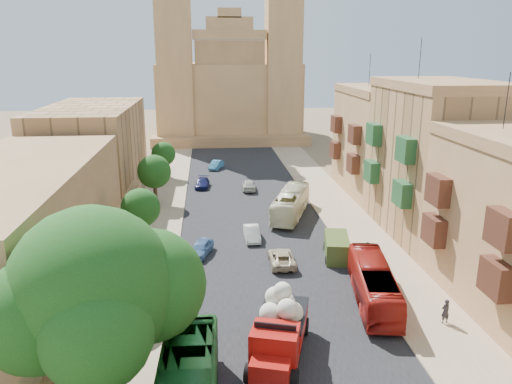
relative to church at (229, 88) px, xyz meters
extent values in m
cube|color=black|center=(0.00, -48.61, -9.51)|extent=(14.00, 140.00, 0.01)
cube|color=#9F8668|center=(9.50, -48.61, -9.51)|extent=(5.00, 140.00, 0.01)
cube|color=#9F8668|center=(-9.50, -48.61, -9.51)|extent=(5.00, 140.00, 0.01)
cube|color=#9F8668|center=(7.00, -48.61, -9.46)|extent=(0.25, 140.00, 0.12)
cube|color=#9F8668|center=(-7.00, -48.61, -9.46)|extent=(0.25, 140.00, 0.12)
cylinder|color=black|center=(15.00, -64.81, 3.58)|extent=(0.06, 0.06, 3.60)
cube|color=#4B2519|center=(11.55, -71.53, -5.53)|extent=(0.90, 2.20, 2.00)
cube|color=#4B2519|center=(11.55, -63.69, -5.53)|extent=(0.90, 2.20, 2.00)
cube|color=#4B2519|center=(11.55, -71.53, -2.59)|extent=(0.90, 2.20, 2.00)
cube|color=#4B2519|center=(11.55, -63.69, -2.59)|extent=(0.90, 2.20, 2.00)
cube|color=tan|center=(16.00, -53.61, -3.02)|extent=(8.00, 14.00, 13.00)
cube|color=#966B41|center=(16.00, -53.61, 3.88)|extent=(8.20, 14.00, 0.80)
cylinder|color=black|center=(15.00, -50.81, 6.08)|extent=(0.06, 0.06, 3.60)
cube|color=#21532B|center=(11.55, -57.53, -4.58)|extent=(0.90, 2.20, 2.00)
cube|color=#21532B|center=(11.55, -49.69, -4.58)|extent=(0.90, 2.20, 2.00)
cube|color=#21532B|center=(11.55, -57.53, -0.94)|extent=(0.90, 2.20, 2.00)
cube|color=#21532B|center=(11.55, -49.69, -0.94)|extent=(0.90, 2.20, 2.00)
cube|color=#AA7B4C|center=(16.00, -39.61, -3.77)|extent=(8.00, 14.00, 11.50)
cube|color=#966B41|center=(16.00, -39.61, 2.38)|extent=(8.20, 14.00, 0.80)
cylinder|color=black|center=(15.00, -36.81, 4.58)|extent=(0.06, 0.06, 3.60)
cube|color=#4B2519|center=(11.55, -43.53, -5.15)|extent=(0.90, 2.20, 2.00)
cube|color=#4B2519|center=(11.55, -35.69, -5.15)|extent=(0.90, 2.20, 2.00)
cube|color=#4B2519|center=(11.55, -43.53, -1.93)|extent=(0.90, 2.20, 2.00)
cube|color=#4B2519|center=(11.55, -35.69, -1.93)|extent=(0.90, 2.20, 2.00)
cube|color=#AA7B4C|center=(-12.50, -58.61, -8.62)|extent=(1.00, 40.00, 1.80)
cube|color=#966B41|center=(-18.00, -60.61, -5.32)|extent=(10.00, 28.00, 8.40)
cube|color=tan|center=(-18.00, -34.61, -4.52)|extent=(10.00, 22.00, 10.00)
cube|color=#AA7B4C|center=(0.00, 2.39, -2.52)|extent=(26.00, 20.00, 14.00)
cube|color=#966B41|center=(0.00, -8.11, -8.62)|extent=(28.00, 4.00, 1.80)
cube|color=#966B41|center=(0.00, -6.41, 0.48)|extent=(12.00, 2.00, 16.00)
cube|color=#AA7B4C|center=(0.00, -6.41, 9.38)|extent=(12.60, 2.40, 1.60)
cube|color=#AA7B4C|center=(0.00, -6.41, 11.08)|extent=(8.00, 2.00, 2.40)
cube|color=#AA7B4C|center=(0.00, -6.41, 12.88)|extent=(4.00, 2.00, 1.60)
cube|color=#AA7B4C|center=(-9.50, -5.11, 4.98)|extent=(6.00, 6.00, 29.00)
cube|color=#AA7B4C|center=(9.50, -5.11, 4.98)|extent=(6.00, 6.00, 29.00)
cylinder|color=#39291C|center=(-9.50, -74.61, -7.66)|extent=(0.97, 0.97, 3.70)
sphere|color=#123B10|center=(-9.50, -74.61, -3.48)|extent=(7.40, 7.40, 7.40)
sphere|color=#123B10|center=(-7.16, -73.44, -4.06)|extent=(5.45, 5.45, 5.45)
sphere|color=#123B10|center=(-11.64, -75.49, -4.26)|extent=(5.06, 5.06, 5.06)
sphere|color=#123B10|center=(-8.92, -76.95, -4.45)|extent=(4.67, 4.67, 4.67)
sphere|color=#123B10|center=(-10.57, -72.47, -2.70)|extent=(4.29, 4.29, 4.29)
cylinder|color=#39291C|center=(-10.00, -66.61, -8.54)|extent=(0.44, 0.44, 1.95)
sphere|color=#123B10|center=(-10.00, -66.61, -6.58)|extent=(2.83, 2.83, 2.83)
cylinder|color=#39291C|center=(-10.00, -54.61, -8.37)|extent=(0.44, 0.44, 2.29)
sphere|color=#123B10|center=(-10.00, -54.61, -6.07)|extent=(3.33, 3.33, 3.33)
cylinder|color=#39291C|center=(-10.00, -42.61, -8.27)|extent=(0.44, 0.44, 2.48)
sphere|color=#123B10|center=(-10.00, -42.61, -5.77)|extent=(3.61, 3.61, 3.61)
cylinder|color=#39291C|center=(-10.00, -30.61, -8.43)|extent=(0.44, 0.44, 2.16)
sphere|color=#123B10|center=(-10.00, -30.61, -6.25)|extent=(3.15, 3.15, 3.15)
cube|color=#A6120C|center=(-0.28, -70.67, -8.08)|extent=(3.61, 4.67, 1.03)
cube|color=black|center=(-0.28, -70.67, -7.51)|extent=(3.68, 4.75, 0.14)
cube|color=#A6120C|center=(-1.04, -73.19, -7.97)|extent=(2.87, 2.56, 2.06)
cube|color=#A6120C|center=(-1.44, -74.50, -8.43)|extent=(2.26, 1.88, 1.14)
cube|color=black|center=(-1.04, -73.19, -7.17)|extent=(2.11, 0.74, 1.03)
cylinder|color=black|center=(-2.44, -73.84, -9.00)|extent=(0.68, 1.10, 1.03)
cylinder|color=black|center=(-0.25, -74.50, -9.00)|extent=(0.68, 1.10, 1.03)
cylinder|color=black|center=(-0.97, -69.02, -9.00)|extent=(0.68, 1.10, 1.03)
cylinder|color=black|center=(1.22, -69.69, -9.00)|extent=(0.68, 1.10, 1.03)
sphere|color=beige|center=(-1.02, -71.16, -7.23)|extent=(1.26, 1.26, 1.26)
sphere|color=beige|center=(0.17, -71.16, -7.23)|extent=(1.26, 1.26, 1.26)
sphere|color=beige|center=(-0.08, -70.01, -7.23)|extent=(1.26, 1.26, 1.26)
sphere|color=beige|center=(-0.68, -70.43, -6.60)|extent=(1.14, 1.14, 1.14)
sphere|color=beige|center=(-0.19, -71.77, -6.65)|extent=(1.14, 1.14, 1.14)
sphere|color=beige|center=(-0.31, -70.78, -6.08)|extent=(1.03, 1.03, 1.03)
cube|color=#405620|center=(5.99, -58.61, -8.64)|extent=(2.57, 4.48, 1.74)
cylinder|color=black|center=(4.91, -59.90, -9.17)|extent=(0.40, 0.73, 0.70)
cylinder|color=black|center=(6.53, -60.20, -9.17)|extent=(0.40, 0.73, 0.70)
cylinder|color=black|center=(5.44, -57.02, -9.17)|extent=(0.40, 0.73, 0.70)
cylinder|color=black|center=(7.07, -57.32, -9.17)|extent=(0.40, 0.73, 0.70)
imported|color=#A51A13|center=(6.50, -66.22, -8.19)|extent=(3.67, 9.71, 2.64)
imported|color=beige|center=(4.00, -47.87, -8.15)|extent=(5.52, 9.97, 2.73)
imported|color=teal|center=(-5.00, -57.12, -8.91)|extent=(2.45, 3.83, 1.21)
imported|color=silver|center=(-0.50, -54.01, -8.91)|extent=(1.31, 3.67, 1.20)
imported|color=#C1AE8B|center=(1.33, -59.62, -8.94)|extent=(1.95, 4.13, 1.14)
imported|color=#121648|center=(-5.00, -35.80, -8.96)|extent=(1.94, 3.97, 1.11)
imported|color=beige|center=(0.61, -37.56, -8.85)|extent=(1.75, 3.95, 1.32)
imported|color=teal|center=(-3.07, -25.87, -8.93)|extent=(2.40, 3.79, 1.18)
imported|color=#262428|center=(10.05, -69.31, -8.72)|extent=(0.65, 0.50, 1.60)
imported|color=#38373B|center=(8.27, -59.44, -8.74)|extent=(0.56, 0.97, 1.55)
camera|label=1|loc=(-4.22, -95.47, 6.66)|focal=35.00mm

